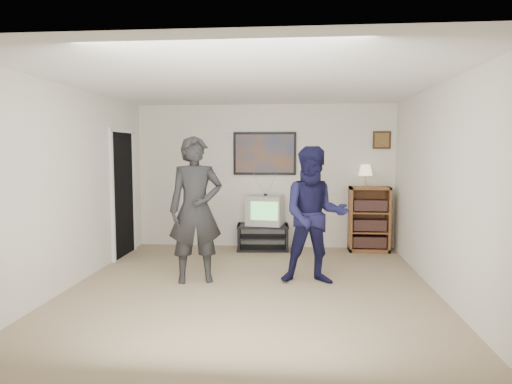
# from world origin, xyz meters

# --- Properties ---
(room_shell) EXTENTS (4.51, 5.00, 2.51)m
(room_shell) POSITION_xyz_m (0.00, 0.35, 1.25)
(room_shell) COLOR #977D60
(room_shell) RESTS_ON ground
(media_stand) EXTENTS (0.91, 0.55, 0.44)m
(media_stand) POSITION_xyz_m (-0.01, 2.23, 0.22)
(media_stand) COLOR black
(media_stand) RESTS_ON room_shell
(crt_television) EXTENTS (0.66, 0.58, 0.50)m
(crt_television) POSITION_xyz_m (0.03, 2.23, 0.69)
(crt_television) COLOR #A3A29E
(crt_television) RESTS_ON media_stand
(bookshelf) EXTENTS (0.67, 0.38, 1.10)m
(bookshelf) POSITION_xyz_m (1.79, 2.28, 0.55)
(bookshelf) COLOR brown
(bookshelf) RESTS_ON room_shell
(table_lamp) EXTENTS (0.24, 0.24, 0.38)m
(table_lamp) POSITION_xyz_m (1.71, 2.29, 1.28)
(table_lamp) COLOR #FCF5BF
(table_lamp) RESTS_ON bookshelf
(person_tall) EXTENTS (0.79, 0.63, 1.89)m
(person_tall) POSITION_xyz_m (-0.74, 0.26, 0.95)
(person_tall) COLOR black
(person_tall) RESTS_ON room_shell
(person_short) EXTENTS (0.88, 0.70, 1.76)m
(person_short) POSITION_xyz_m (0.79, 0.32, 0.88)
(person_short) COLOR #131334
(person_short) RESTS_ON room_shell
(controller_left) EXTENTS (0.05, 0.13, 0.04)m
(controller_left) POSITION_xyz_m (-0.70, 0.47, 1.19)
(controller_left) COLOR white
(controller_left) RESTS_ON person_tall
(controller_right) EXTENTS (0.07, 0.14, 0.04)m
(controller_right) POSITION_xyz_m (0.79, 0.55, 0.98)
(controller_right) COLOR white
(controller_right) RESTS_ON person_short
(poster) EXTENTS (1.10, 0.03, 0.75)m
(poster) POSITION_xyz_m (0.00, 2.48, 1.65)
(poster) COLOR black
(poster) RESTS_ON room_shell
(air_vent) EXTENTS (0.28, 0.02, 0.14)m
(air_vent) POSITION_xyz_m (-0.55, 2.48, 1.95)
(air_vent) COLOR white
(air_vent) RESTS_ON room_shell
(small_picture) EXTENTS (0.30, 0.03, 0.30)m
(small_picture) POSITION_xyz_m (2.00, 2.48, 1.88)
(small_picture) COLOR black
(small_picture) RESTS_ON room_shell
(doorway) EXTENTS (0.03, 0.85, 2.00)m
(doorway) POSITION_xyz_m (-2.23, 1.60, 1.00)
(doorway) COLOR black
(doorway) RESTS_ON room_shell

